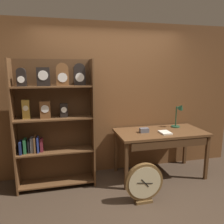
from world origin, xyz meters
name	(u,v)px	position (x,y,z in m)	size (l,w,h in m)	color
ground_plane	(134,215)	(0.00, 0.00, 0.00)	(10.00, 10.00, 0.00)	#3D2D21
back_wood_panel	(110,99)	(0.00, 1.38, 1.30)	(4.80, 0.05, 2.60)	brown
bookshelf	(53,120)	(-0.96, 0.99, 1.07)	(1.17, 0.32, 1.97)	brown
workbench	(161,136)	(0.78, 0.92, 0.71)	(1.49, 0.75, 0.79)	brown
desk_lamp	(179,113)	(1.20, 1.10, 1.05)	(0.20, 0.20, 0.44)	#1E472D
toolbox_small	(144,130)	(0.48, 0.94, 0.83)	(0.15, 0.09, 0.07)	#595960
open_repair_manual	(165,132)	(0.80, 0.81, 0.81)	(0.16, 0.22, 0.03)	silver
round_clock_large	(144,183)	(0.22, 0.24, 0.29)	(0.54, 0.11, 0.58)	brown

